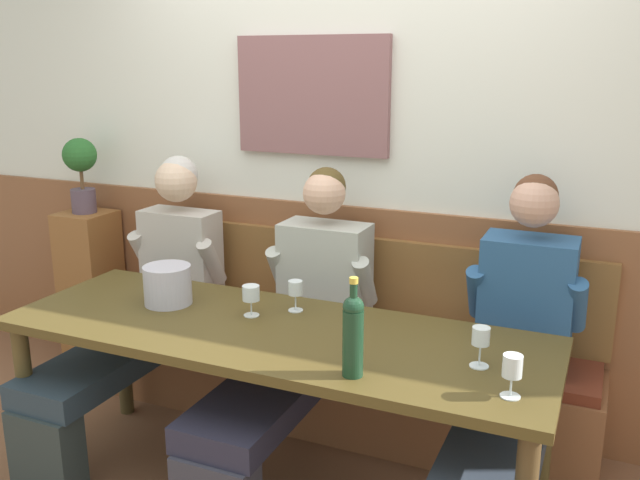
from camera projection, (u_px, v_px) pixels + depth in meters
The scene contains 15 objects.
room_wall_back at pixel (356, 140), 3.35m from camera, with size 6.80×0.12×2.80m.
wood_wainscot_panel at pixel (350, 309), 3.52m from camera, with size 6.80×0.03×1.08m, color brown.
wall_bench at pixel (334, 371), 3.40m from camera, with size 2.51×0.42×0.94m.
dining_table at pixel (273, 348), 2.73m from camera, with size 2.21×0.76×0.75m.
person_center_left_seat at pixel (145, 299), 3.35m from camera, with size 0.51×1.20×1.31m.
person_center_right_seat at pixel (297, 326), 3.04m from camera, with size 0.52×1.20×1.30m.
person_right_seat at pixel (514, 356), 2.68m from camera, with size 0.49×1.21×1.33m.
ice_bucket at pixel (168, 285), 2.96m from camera, with size 0.21×0.21×0.17m, color #B3B0C1.
wine_bottle_amber_mid at pixel (353, 333), 2.26m from camera, with size 0.07×0.07×0.35m.
wine_glass_left_end at pixel (251, 295), 2.81m from camera, with size 0.07×0.07×0.13m.
wine_glass_mid_left at pixel (295, 290), 2.87m from camera, with size 0.06×0.06×0.13m.
wine_glass_mid_right at pixel (512, 369), 2.13m from camera, with size 0.06×0.06×0.14m.
wine_glass_right_end at pixel (481, 338), 2.34m from camera, with size 0.07×0.07×0.15m.
corner_pedestal at pixel (92, 291), 3.99m from camera, with size 0.28×0.28×0.95m, color brown.
potted_plant at pixel (81, 168), 3.80m from camera, with size 0.19×0.19×0.42m.
Camera 1 is at (1.19, -2.06, 1.78)m, focal length 38.25 mm.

